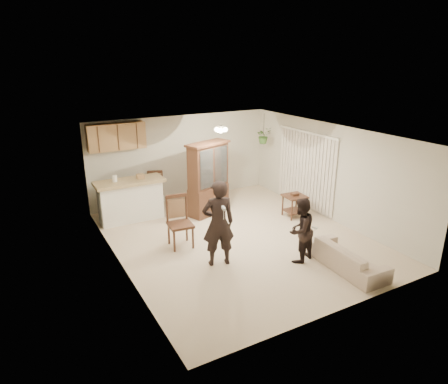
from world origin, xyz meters
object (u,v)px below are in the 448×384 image
child (300,231)px  chair_hutch_left (156,198)px  china_hutch (208,179)px  chair_hutch_right (199,203)px  side_table (294,206)px  chair_bar (181,233)px  adult (218,224)px  sofa (348,252)px

child → chair_hutch_left: size_ratio=1.31×
china_hutch → chair_hutch_right: 0.72m
side_table → chair_hutch_left: (-2.99, 2.45, -0.02)m
child → chair_hutch_right: bearing=-96.5°
side_table → china_hutch: bearing=144.9°
china_hutch → side_table: china_hutch is taller
china_hutch → child: bearing=-101.4°
side_table → chair_hutch_left: size_ratio=0.65×
side_table → chair_hutch_left: 3.87m
child → side_table: bearing=-143.6°
chair_hutch_left → chair_bar: bearing=-76.7°
chair_hutch_right → child: bearing=82.9°
adult → child: adult is taller
adult → child: bearing=169.8°
chair_bar → chair_hutch_right: 2.04m
child → side_table: 2.47m
child → china_hutch: size_ratio=0.68×
chair_bar → sofa: bearing=-39.9°
chair_bar → china_hutch: bearing=50.8°
side_table → adult: bearing=-156.8°
chair_hutch_right → chair_bar: bearing=34.5°
side_table → chair_hutch_right: chair_hutch_right is taller
chair_hutch_left → chair_hutch_right: (0.88, -0.99, 0.01)m
sofa → chair_hutch_right: 4.39m
sofa → side_table: bearing=-13.5°
sofa → chair_bar: (-2.55, 2.57, -0.03)m
chair_bar → chair_hutch_left: size_ratio=1.14×
sofa → child: (-0.64, 0.74, 0.31)m
adult → chair_hutch_left: 3.78m
chair_hutch_right → side_table: bearing=127.1°
adult → china_hutch: (1.10, 2.61, 0.07)m
adult → child: (1.55, -0.70, -0.22)m
chair_bar → chair_hutch_left: bearing=87.5°
side_table → chair_bar: size_ratio=0.57×
sofa → china_hutch: 4.24m
chair_hutch_left → side_table: bearing=-18.3°
child → adult: bearing=-42.0°
child → chair_hutch_left: 4.71m
china_hutch → sofa: bearing=-94.0°
china_hutch → chair_hutch_left: size_ratio=1.91×
sofa → child: child is taller
adult → china_hutch: 2.83m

